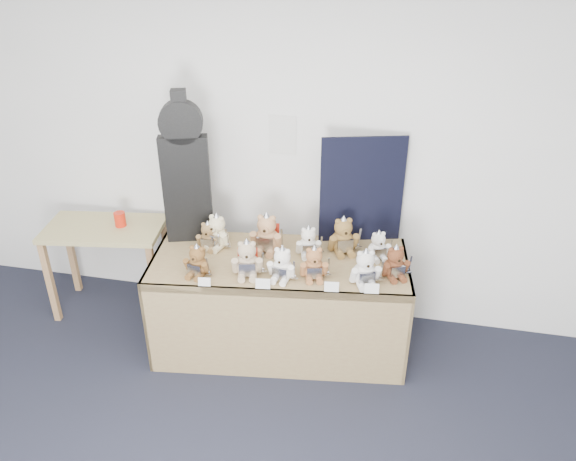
% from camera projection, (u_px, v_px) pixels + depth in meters
% --- Properties ---
extents(room_shell, '(6.00, 6.00, 6.00)m').
position_uv_depth(room_shell, '(282.00, 135.00, 4.21)').
color(room_shell, white).
rests_on(room_shell, floor).
extents(display_table, '(1.95, 1.02, 0.78)m').
position_uv_depth(display_table, '(279.00, 285.00, 4.08)').
color(display_table, brown).
rests_on(display_table, floor).
extents(side_table, '(1.00, 0.65, 0.78)m').
position_uv_depth(side_table, '(106.00, 240.00, 4.58)').
color(side_table, '#92814E').
rests_on(side_table, floor).
extents(guitar_case, '(0.37, 0.20, 1.16)m').
position_uv_depth(guitar_case, '(185.00, 170.00, 4.08)').
color(guitar_case, black).
rests_on(guitar_case, display_table).
extents(navy_board, '(0.60, 0.19, 0.83)m').
position_uv_depth(navy_board, '(362.00, 190.00, 4.14)').
color(navy_board, black).
rests_on(navy_board, display_table).
extents(red_cup, '(0.09, 0.09, 0.12)m').
position_uv_depth(red_cup, '(120.00, 219.00, 4.50)').
color(red_cup, red).
rests_on(red_cup, side_table).
extents(teddy_front_far_left, '(0.21, 0.18, 0.26)m').
position_uv_depth(teddy_front_far_left, '(197.00, 262.00, 3.85)').
color(teddy_front_far_left, brown).
rests_on(teddy_front_far_left, display_table).
extents(teddy_front_left, '(0.25, 0.22, 0.30)m').
position_uv_depth(teddy_front_left, '(247.00, 260.00, 3.84)').
color(teddy_front_left, tan).
rests_on(teddy_front_left, display_table).
extents(teddy_front_centre, '(0.22, 0.19, 0.27)m').
position_uv_depth(teddy_front_centre, '(282.00, 265.00, 3.80)').
color(teddy_front_centre, white).
rests_on(teddy_front_centre, display_table).
extents(teddy_front_right, '(0.22, 0.20, 0.27)m').
position_uv_depth(teddy_front_right, '(314.00, 264.00, 3.82)').
color(teddy_front_right, '#9A623A').
rests_on(teddy_front_right, display_table).
extents(teddy_front_far_right, '(0.24, 0.22, 0.29)m').
position_uv_depth(teddy_front_far_right, '(365.00, 269.00, 3.75)').
color(teddy_front_far_right, silver).
rests_on(teddy_front_far_right, display_table).
extents(teddy_front_end, '(0.22, 0.21, 0.27)m').
position_uv_depth(teddy_front_end, '(395.00, 263.00, 3.83)').
color(teddy_front_end, brown).
rests_on(teddy_front_end, display_table).
extents(teddy_back_left, '(0.24, 0.22, 0.29)m').
position_uv_depth(teddy_back_left, '(217.00, 233.00, 4.19)').
color(teddy_back_left, beige).
rests_on(teddy_back_left, display_table).
extents(teddy_back_centre_left, '(0.27, 0.22, 0.33)m').
position_uv_depth(teddy_back_centre_left, '(267.00, 235.00, 4.13)').
color(teddy_back_centre_left, tan).
rests_on(teddy_back_centre_left, display_table).
extents(teddy_back_centre_right, '(0.21, 0.19, 0.25)m').
position_uv_depth(teddy_back_centre_right, '(308.00, 242.00, 4.09)').
color(teddy_back_centre_right, white).
rests_on(teddy_back_centre_right, display_table).
extents(teddy_back_right, '(0.26, 0.25, 0.31)m').
position_uv_depth(teddy_back_right, '(343.00, 237.00, 4.12)').
color(teddy_back_right, olive).
rests_on(teddy_back_right, display_table).
extents(teddy_back_end, '(0.20, 0.19, 0.24)m').
position_uv_depth(teddy_back_end, '(378.00, 246.00, 4.05)').
color(teddy_back_end, white).
rests_on(teddy_back_end, display_table).
extents(teddy_back_far_left, '(0.20, 0.16, 0.24)m').
position_uv_depth(teddy_back_far_left, '(208.00, 237.00, 4.18)').
color(teddy_back_far_left, '#9A7547').
rests_on(teddy_back_far_left, display_table).
extents(entry_card_a, '(0.09, 0.03, 0.06)m').
position_uv_depth(entry_card_a, '(204.00, 282.00, 3.76)').
color(entry_card_a, silver).
rests_on(entry_card_a, display_table).
extents(entry_card_b, '(0.10, 0.03, 0.07)m').
position_uv_depth(entry_card_b, '(263.00, 284.00, 3.73)').
color(entry_card_b, silver).
rests_on(entry_card_b, display_table).
extents(entry_card_c, '(0.10, 0.03, 0.07)m').
position_uv_depth(entry_card_c, '(332.00, 287.00, 3.70)').
color(entry_card_c, silver).
rests_on(entry_card_c, display_table).
extents(entry_card_d, '(0.10, 0.03, 0.07)m').
position_uv_depth(entry_card_d, '(372.00, 289.00, 3.68)').
color(entry_card_d, silver).
rests_on(entry_card_d, display_table).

